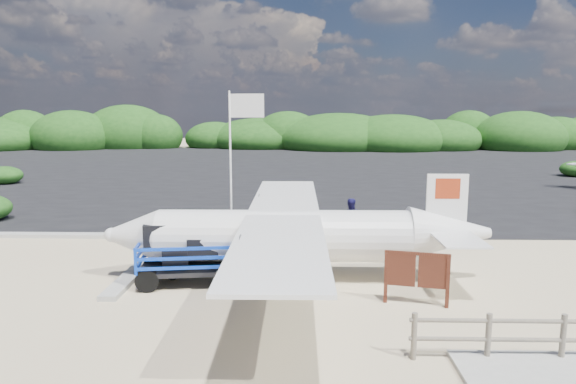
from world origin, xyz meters
name	(u,v)px	position (x,y,z in m)	size (l,w,h in m)	color
ground	(278,279)	(0.00, 0.00, 0.00)	(160.00, 160.00, 0.00)	beige
asphalt_apron	(293,169)	(0.00, 30.00, 0.00)	(90.00, 50.00, 0.04)	#B2B2B2
lagoon	(13,262)	(-9.00, 1.50, 0.00)	(9.00, 7.00, 0.40)	#B2B2B2
vegetation_band	(296,148)	(0.00, 55.00, 0.00)	(124.00, 8.00, 4.40)	#B2B2B2
fence	(561,361)	(6.00, -5.00, 0.00)	(6.40, 2.00, 1.10)	#B2B2B2
baggage_cart	(189,283)	(-2.62, -0.43, 0.00)	(3.09, 1.76, 1.54)	blue
flagpole	(232,261)	(-1.64, 1.83, 0.00)	(1.14, 0.47, 5.69)	white
signboard	(415,305)	(3.70, -2.00, 0.00)	(1.78, 0.17, 1.46)	#4D2216
crew_a	(316,239)	(1.18, 1.53, 0.86)	(0.63, 0.41, 1.71)	#191654
crew_b	(350,219)	(2.62, 4.79, 0.84)	(0.82, 0.64, 1.68)	#191654
aircraft_large	(424,174)	(10.61, 26.40, 0.00)	(13.70, 13.70, 4.11)	#B2B2B2
aircraft_small	(190,162)	(-10.32, 35.42, 0.00)	(6.77, 6.77, 2.44)	#B2B2B2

